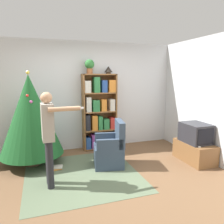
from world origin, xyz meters
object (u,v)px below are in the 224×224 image
object	(u,v)px
bookshelf	(99,113)
standing_person	(49,132)
potted_plant	(90,65)
christmas_tree	(30,115)
armchair	(110,150)
table_lamp	(108,69)
television	(196,133)

from	to	relation	value
bookshelf	standing_person	xyz separation A→B (m)	(-1.25, -1.55, 0.03)
standing_person	potted_plant	size ratio (longest dim) A/B	4.70
christmas_tree	potted_plant	world-z (taller)	potted_plant
christmas_tree	potted_plant	xyz separation A→B (m)	(1.33, 0.51, 1.01)
standing_person	christmas_tree	bearing A→B (deg)	-166.63
armchair	table_lamp	xyz separation A→B (m)	(0.31, 1.10, 1.62)
armchair	table_lamp	world-z (taller)	table_lamp
television	table_lamp	bearing A→B (deg)	135.25
bookshelf	standing_person	world-z (taller)	bookshelf
table_lamp	christmas_tree	bearing A→B (deg)	-164.22
christmas_tree	armchair	xyz separation A→B (m)	(1.48, -0.59, -0.69)
christmas_tree	table_lamp	xyz separation A→B (m)	(1.79, 0.51, 0.92)
television	christmas_tree	bearing A→B (deg)	163.97
christmas_tree	armchair	world-z (taller)	christmas_tree
bookshelf	armchair	xyz separation A→B (m)	(-0.07, -1.09, -0.56)
christmas_tree	standing_person	bearing A→B (deg)	-74.26
television	standing_person	distance (m)	2.96
potted_plant	armchair	bearing A→B (deg)	-82.25
bookshelf	television	xyz separation A→B (m)	(1.69, -1.43, -0.27)
table_lamp	armchair	bearing A→B (deg)	-105.79
standing_person	potted_plant	xyz separation A→B (m)	(1.04, 1.56, 1.11)
bookshelf	potted_plant	distance (m)	1.16
television	christmas_tree	size ratio (longest dim) A/B	0.31
television	standing_person	world-z (taller)	standing_person
potted_plant	table_lamp	size ratio (longest dim) A/B	1.64
standing_person	table_lamp	xyz separation A→B (m)	(1.50, 1.56, 1.03)
bookshelf	potted_plant	xyz separation A→B (m)	(-0.22, 0.01, 1.14)
armchair	television	bearing A→B (deg)	89.92
bookshelf	christmas_tree	size ratio (longest dim) A/B	0.97
christmas_tree	standing_person	size ratio (longest dim) A/B	1.22
television	christmas_tree	xyz separation A→B (m)	(-3.24, 0.93, 0.40)
potted_plant	table_lamp	distance (m)	0.47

